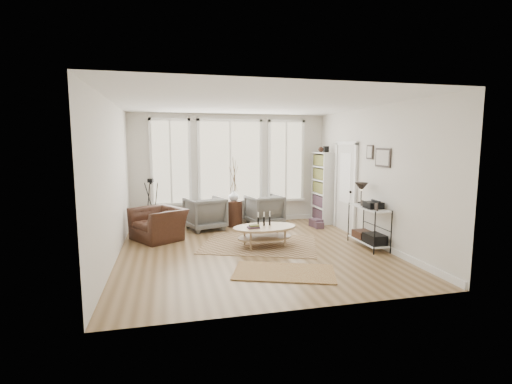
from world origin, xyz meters
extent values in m
plane|color=olive|center=(0.00, 0.00, 0.00)|extent=(5.50, 5.50, 0.00)
plane|color=white|center=(0.00, 0.00, 2.90)|extent=(5.50, 5.50, 0.00)
cube|color=silver|center=(0.00, 2.75, 1.45)|extent=(5.20, 0.04, 2.90)
cube|color=silver|center=(0.00, -2.75, 1.45)|extent=(5.20, 0.04, 2.90)
cube|color=silver|center=(-2.60, 0.00, 1.45)|extent=(0.04, 5.50, 2.90)
cube|color=silver|center=(2.60, 0.00, 1.45)|extent=(0.04, 5.50, 2.90)
cube|color=white|center=(0.00, 2.74, 0.06)|extent=(5.10, 0.04, 0.12)
cube|color=white|center=(2.58, 0.00, 0.06)|extent=(0.03, 5.40, 0.12)
cube|color=tan|center=(0.00, 2.73, 1.65)|extent=(1.60, 0.03, 2.10)
cube|color=tan|center=(-1.55, 2.73, 1.65)|extent=(0.90, 0.03, 2.10)
cube|color=tan|center=(1.55, 2.73, 1.65)|extent=(0.90, 0.03, 2.10)
cube|color=white|center=(0.00, 2.71, 1.65)|extent=(1.74, 0.06, 2.24)
cube|color=white|center=(-1.55, 2.71, 1.65)|extent=(1.04, 0.06, 2.24)
cube|color=white|center=(1.55, 2.71, 1.65)|extent=(1.04, 0.06, 2.24)
cube|color=white|center=(0.00, 2.69, 0.57)|extent=(4.10, 0.12, 0.06)
cube|color=silver|center=(2.58, 1.15, 1.05)|extent=(0.04, 0.88, 2.10)
cube|color=white|center=(2.56, 1.15, 1.30)|extent=(0.01, 0.55, 1.20)
cube|color=white|center=(2.56, 0.66, 1.05)|extent=(0.06, 0.08, 2.18)
cube|color=white|center=(2.56, 1.64, 1.05)|extent=(0.06, 0.08, 2.18)
cube|color=white|center=(2.56, 1.15, 2.14)|extent=(0.06, 1.06, 0.08)
sphere|color=black|center=(2.53, 0.82, 1.00)|extent=(0.06, 0.06, 0.06)
cube|color=white|center=(2.43, 1.81, 0.95)|extent=(0.30, 0.03, 1.90)
cube|color=white|center=(2.43, 2.63, 0.95)|extent=(0.30, 0.03, 1.90)
cube|color=white|center=(2.58, 2.23, 0.95)|extent=(0.02, 0.85, 1.90)
cube|color=white|center=(2.43, 2.23, 0.95)|extent=(0.30, 0.81, 1.90)
cube|color=maroon|center=(2.43, 2.23, 0.95)|extent=(0.24, 0.75, 1.76)
cube|color=black|center=(2.43, 2.02, 1.98)|extent=(0.12, 0.10, 0.16)
sphere|color=#381E14|center=(2.43, 2.38, 1.97)|extent=(0.14, 0.14, 0.14)
cube|color=white|center=(2.38, -0.30, 0.12)|extent=(0.37, 1.07, 0.03)
cube|color=white|center=(2.38, -0.30, 0.82)|extent=(0.37, 1.07, 0.02)
cylinder|color=black|center=(2.20, -0.83, 0.42)|extent=(0.02, 0.02, 0.85)
cylinder|color=black|center=(2.56, -0.83, 0.42)|extent=(0.02, 0.02, 0.85)
cylinder|color=black|center=(2.20, 0.23, 0.42)|extent=(0.02, 0.02, 0.85)
cylinder|color=black|center=(2.56, 0.23, 0.42)|extent=(0.02, 0.02, 0.85)
cylinder|color=black|center=(2.38, 0.05, 0.88)|extent=(0.14, 0.14, 0.02)
cylinder|color=black|center=(2.38, 0.05, 1.01)|extent=(0.02, 0.02, 0.30)
cone|color=black|center=(2.38, 0.05, 1.21)|extent=(0.28, 0.28, 0.18)
cube|color=black|center=(2.38, -0.45, 0.91)|extent=(0.32, 0.30, 0.13)
cube|color=black|center=(2.38, -0.55, 0.23)|extent=(0.32, 0.45, 0.20)
cube|color=#381E14|center=(2.38, -0.08, 0.21)|extent=(0.32, 0.40, 0.16)
cube|color=black|center=(2.28, -0.72, 0.91)|extent=(0.02, 0.10, 0.14)
cube|color=black|center=(2.28, -0.18, 0.91)|extent=(0.02, 0.10, 0.12)
cube|color=black|center=(2.58, -0.40, 1.85)|extent=(0.03, 0.52, 0.38)
cube|color=silver|center=(2.56, -0.40, 1.85)|extent=(0.01, 0.44, 0.30)
cube|color=black|center=(2.58, 0.10, 1.95)|extent=(0.03, 0.24, 0.30)
cube|color=silver|center=(2.56, 0.10, 1.95)|extent=(0.01, 0.18, 0.24)
cube|color=brown|center=(0.23, 0.40, 0.01)|extent=(2.83, 2.50, 0.01)
cube|color=brown|center=(0.21, -1.38, 0.01)|extent=(1.88, 1.44, 0.01)
ellipsoid|color=tan|center=(0.30, 0.23, 0.19)|extent=(1.20, 0.82, 0.03)
ellipsoid|color=tan|center=(0.30, 0.23, 0.40)|extent=(1.41, 0.96, 0.04)
cylinder|color=tan|center=(-0.07, 0.02, 0.19)|extent=(0.04, 0.04, 0.38)
cylinder|color=tan|center=(0.67, 0.02, 0.19)|extent=(0.04, 0.04, 0.38)
cylinder|color=tan|center=(-0.07, 0.44, 0.19)|extent=(0.04, 0.04, 0.38)
cylinder|color=tan|center=(0.67, 0.44, 0.19)|extent=(0.04, 0.04, 0.38)
cylinder|color=black|center=(0.17, 0.28, 0.52)|extent=(0.04, 0.04, 0.19)
cylinder|color=black|center=(0.30, 0.28, 0.52)|extent=(0.04, 0.04, 0.19)
cylinder|color=black|center=(0.42, 0.28, 0.52)|extent=(0.04, 0.04, 0.19)
cube|color=#315029|center=(0.04, 0.14, 0.46)|extent=(0.23, 0.17, 0.06)
imported|color=slate|center=(-0.76, 2.07, 0.41)|extent=(1.09, 1.11, 0.81)
imported|color=slate|center=(0.82, 2.28, 0.39)|extent=(1.00, 1.02, 0.79)
cylinder|color=#381E14|center=(0.01, 2.28, 0.33)|extent=(0.44, 0.44, 0.66)
imported|color=silver|center=(0.01, 2.30, 0.80)|extent=(0.26, 0.26, 0.27)
imported|color=#381E14|center=(-1.86, 1.33, 0.35)|extent=(1.42, 1.38, 0.70)
cylinder|color=black|center=(-2.04, 2.09, 1.19)|extent=(0.05, 0.05, 0.05)
cube|color=black|center=(-2.04, 2.09, 1.25)|extent=(0.15, 0.13, 0.09)
cylinder|color=black|center=(-2.04, 2.01, 1.25)|extent=(0.05, 0.07, 0.05)
cube|color=maroon|center=(2.05, 1.69, 0.10)|extent=(0.31, 0.36, 0.20)
cube|color=maroon|center=(2.05, 1.52, 0.08)|extent=(0.20, 0.25, 0.16)
camera|label=1|loc=(-1.61, -7.05, 2.14)|focal=26.00mm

